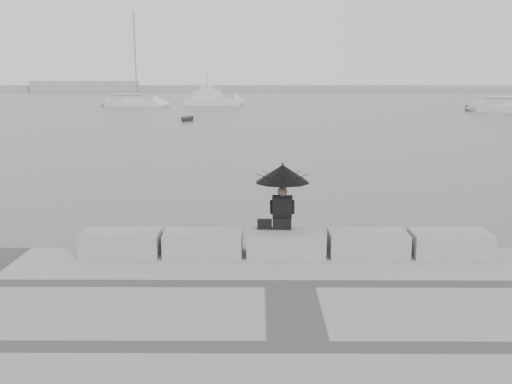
{
  "coord_description": "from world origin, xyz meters",
  "views": [
    {
      "loc": [
        -0.55,
        -11.77,
        4.14
      ],
      "look_at": [
        -0.63,
        3.0,
        1.14
      ],
      "focal_mm": 40.0,
      "sensor_mm": 36.0,
      "label": 1
    }
  ],
  "objects_px": {
    "sailboat_left": "(134,103)",
    "dinghy": "(187,118)",
    "motor_cruiser": "(213,99)",
    "seated_person": "(283,181)",
    "small_motorboat": "(488,108)"
  },
  "relations": [
    {
      "from": "sailboat_left",
      "to": "dinghy",
      "type": "relative_size",
      "value": 4.49
    },
    {
      "from": "seated_person",
      "to": "sailboat_left",
      "type": "xyz_separation_m",
      "value": [
        -17.89,
        68.18,
        -1.48
      ]
    },
    {
      "from": "sailboat_left",
      "to": "motor_cruiser",
      "type": "xyz_separation_m",
      "value": [
        10.78,
        2.56,
        0.37
      ]
    },
    {
      "from": "motor_cruiser",
      "to": "dinghy",
      "type": "relative_size",
      "value": 2.79
    },
    {
      "from": "small_motorboat",
      "to": "seated_person",
      "type": "bearing_deg",
      "value": -104.73
    },
    {
      "from": "motor_cruiser",
      "to": "small_motorboat",
      "type": "distance_m",
      "value": 36.66
    },
    {
      "from": "seated_person",
      "to": "dinghy",
      "type": "xyz_separation_m",
      "value": [
        -7.37,
        42.86,
        -1.76
      ]
    },
    {
      "from": "sailboat_left",
      "to": "dinghy",
      "type": "bearing_deg",
      "value": -56.83
    },
    {
      "from": "seated_person",
      "to": "sailboat_left",
      "type": "bearing_deg",
      "value": 109.91
    },
    {
      "from": "motor_cruiser",
      "to": "small_motorboat",
      "type": "bearing_deg",
      "value": -16.62
    },
    {
      "from": "sailboat_left",
      "to": "motor_cruiser",
      "type": "height_order",
      "value": "sailboat_left"
    },
    {
      "from": "small_motorboat",
      "to": "dinghy",
      "type": "xyz_separation_m",
      "value": [
        -35.1,
        -16.47,
        -0.08
      ]
    },
    {
      "from": "motor_cruiser",
      "to": "small_motorboat",
      "type": "xyz_separation_m",
      "value": [
        34.84,
        -11.41,
        -0.57
      ]
    },
    {
      "from": "sailboat_left",
      "to": "dinghy",
      "type": "xyz_separation_m",
      "value": [
        10.52,
        -25.32,
        -0.28
      ]
    },
    {
      "from": "small_motorboat",
      "to": "sailboat_left",
      "type": "bearing_deg",
      "value": 179.34
    }
  ]
}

